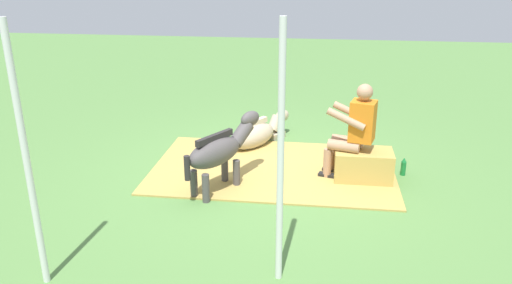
{
  "coord_description": "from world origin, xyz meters",
  "views": [
    {
      "loc": [
        -0.71,
        6.2,
        2.77
      ],
      "look_at": [
        0.08,
        0.25,
        0.55
      ],
      "focal_mm": 35.36,
      "sensor_mm": 36.0,
      "label": 1
    }
  ],
  "objects_px": {
    "pony_lying": "(257,134)",
    "soda_bottle": "(403,167)",
    "pony_standing": "(220,150)",
    "person_seated": "(353,128)",
    "tent_pole_right": "(27,162)",
    "hay_bale": "(363,165)",
    "tent_pole_left": "(281,159)"
  },
  "relations": [
    {
      "from": "pony_lying",
      "to": "tent_pole_left",
      "type": "relative_size",
      "value": 0.55
    },
    {
      "from": "hay_bale",
      "to": "soda_bottle",
      "type": "xyz_separation_m",
      "value": [
        -0.55,
        -0.23,
        -0.08
      ]
    },
    {
      "from": "person_seated",
      "to": "tent_pole_left",
      "type": "xyz_separation_m",
      "value": [
        0.74,
        2.31,
        0.47
      ]
    },
    {
      "from": "soda_bottle",
      "to": "hay_bale",
      "type": "bearing_deg",
      "value": 22.88
    },
    {
      "from": "hay_bale",
      "to": "tent_pole_right",
      "type": "xyz_separation_m",
      "value": [
        2.98,
        2.61,
        0.97
      ]
    },
    {
      "from": "pony_lying",
      "to": "tent_pole_right",
      "type": "bearing_deg",
      "value": 68.86
    },
    {
      "from": "pony_standing",
      "to": "person_seated",
      "type": "bearing_deg",
      "value": -161.5
    },
    {
      "from": "person_seated",
      "to": "pony_lying",
      "type": "xyz_separation_m",
      "value": [
        1.38,
        -1.08,
        -0.51
      ]
    },
    {
      "from": "pony_standing",
      "to": "tent_pole_left",
      "type": "relative_size",
      "value": 0.51
    },
    {
      "from": "tent_pole_left",
      "to": "soda_bottle",
      "type": "bearing_deg",
      "value": -120.02
    },
    {
      "from": "pony_lying",
      "to": "tent_pole_right",
      "type": "relative_size",
      "value": 0.55
    },
    {
      "from": "pony_lying",
      "to": "person_seated",
      "type": "bearing_deg",
      "value": 141.93
    },
    {
      "from": "hay_bale",
      "to": "soda_bottle",
      "type": "relative_size",
      "value": 2.96
    },
    {
      "from": "hay_bale",
      "to": "pony_lying",
      "type": "relative_size",
      "value": 0.58
    },
    {
      "from": "pony_standing",
      "to": "tent_pole_right",
      "type": "distance_m",
      "value": 2.49
    },
    {
      "from": "soda_bottle",
      "to": "tent_pole_right",
      "type": "bearing_deg",
      "value": 38.88
    },
    {
      "from": "person_seated",
      "to": "tent_pole_right",
      "type": "distance_m",
      "value": 3.89
    },
    {
      "from": "pony_standing",
      "to": "hay_bale",
      "type": "bearing_deg",
      "value": -163.84
    },
    {
      "from": "pony_lying",
      "to": "tent_pole_right",
      "type": "height_order",
      "value": "tent_pole_right"
    },
    {
      "from": "tent_pole_left",
      "to": "pony_lying",
      "type": "bearing_deg",
      "value": -79.36
    },
    {
      "from": "person_seated",
      "to": "pony_lying",
      "type": "height_order",
      "value": "person_seated"
    },
    {
      "from": "pony_lying",
      "to": "soda_bottle",
      "type": "xyz_separation_m",
      "value": [
        -2.09,
        0.88,
        -0.07
      ]
    },
    {
      "from": "hay_bale",
      "to": "tent_pole_right",
      "type": "bearing_deg",
      "value": 41.27
    },
    {
      "from": "tent_pole_left",
      "to": "person_seated",
      "type": "bearing_deg",
      "value": -107.88
    },
    {
      "from": "soda_bottle",
      "to": "person_seated",
      "type": "bearing_deg",
      "value": 16.13
    },
    {
      "from": "tent_pole_left",
      "to": "tent_pole_right",
      "type": "height_order",
      "value": "same"
    },
    {
      "from": "person_seated",
      "to": "pony_standing",
      "type": "relative_size",
      "value": 1.07
    },
    {
      "from": "person_seated",
      "to": "tent_pole_right",
      "type": "xyz_separation_m",
      "value": [
        2.82,
        2.64,
        0.47
      ]
    },
    {
      "from": "soda_bottle",
      "to": "tent_pole_right",
      "type": "height_order",
      "value": "tent_pole_right"
    },
    {
      "from": "pony_standing",
      "to": "tent_pole_left",
      "type": "xyz_separation_m",
      "value": [
        -0.89,
        1.76,
        0.64
      ]
    },
    {
      "from": "soda_bottle",
      "to": "tent_pole_left",
      "type": "distance_m",
      "value": 3.09
    },
    {
      "from": "pony_standing",
      "to": "tent_pole_right",
      "type": "height_order",
      "value": "tent_pole_right"
    }
  ]
}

